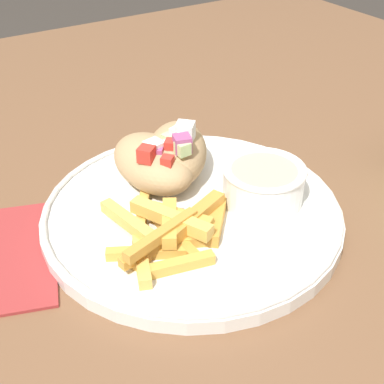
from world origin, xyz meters
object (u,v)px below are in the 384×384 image
at_px(plate, 192,212).
at_px(pita_sandwich_near, 153,162).
at_px(pita_sandwich_far, 177,152).
at_px(sauce_ramekin, 263,182).
at_px(fries_pile, 169,231).

bearing_deg(plate, pita_sandwich_near, -171.13).
xyz_separation_m(pita_sandwich_near, pita_sandwich_far, (-0.00, 0.03, 0.00)).
bearing_deg(pita_sandwich_near, sauce_ramekin, 39.22).
bearing_deg(fries_pile, pita_sandwich_far, 145.59).
xyz_separation_m(fries_pile, sauce_ramekin, (-0.01, 0.11, 0.01)).
relative_size(pita_sandwich_far, sauce_ramekin, 1.52).
bearing_deg(pita_sandwich_near, plate, 6.21).
relative_size(fries_pile, sauce_ramekin, 1.64).
distance_m(pita_sandwich_far, sauce_ramekin, 0.10).
distance_m(plate, fries_pile, 0.05).
xyz_separation_m(pita_sandwich_far, sauce_ramekin, (0.09, 0.05, -0.01)).
height_order(pita_sandwich_near, pita_sandwich_far, pita_sandwich_far).
bearing_deg(pita_sandwich_near, fries_pile, -23.21).
relative_size(pita_sandwich_near, fries_pile, 0.83).
bearing_deg(fries_pile, plate, 125.15).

